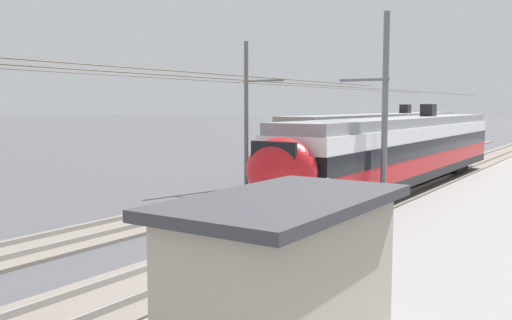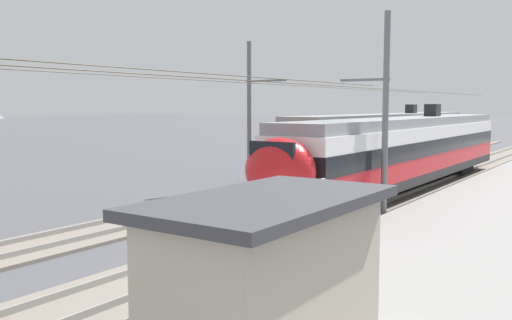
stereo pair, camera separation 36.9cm
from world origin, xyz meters
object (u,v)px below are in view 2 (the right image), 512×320
(platform_sign, at_px, (318,200))
(passenger_walking, at_px, (278,285))
(catenary_mast_mid, at_px, (382,114))
(platform_shelter, at_px, (269,292))
(potted_plant_by_shelter, at_px, (301,269))
(catenary_mast_far_side, at_px, (252,112))
(train_far_track, at_px, (388,136))
(potted_plant_platform_edge, at_px, (326,237))
(handbag_beside_passenger, at_px, (292,317))
(train_near_platform, at_px, (406,149))

(platform_sign, bearing_deg, passenger_walking, -159.34)
(catenary_mast_mid, relative_size, platform_shelter, 11.48)
(passenger_walking, height_order, potted_plant_by_shelter, passenger_walking)
(catenary_mast_far_side, relative_size, platform_shelter, 11.48)
(platform_shelter, bearing_deg, train_far_track, 18.60)
(train_far_track, relative_size, potted_plant_platform_edge, 39.05)
(train_far_track, bearing_deg, potted_plant_platform_edge, -162.23)
(catenary_mast_mid, distance_m, handbag_beside_passenger, 12.74)
(catenary_mast_mid, xyz_separation_m, potted_plant_platform_edge, (-6.81, -1.13, -3.38))
(train_far_track, relative_size, platform_shelter, 7.31)
(potted_plant_by_shelter, relative_size, platform_shelter, 0.19)
(handbag_beside_passenger, height_order, potted_plant_by_shelter, potted_plant_by_shelter)
(passenger_walking, relative_size, potted_plant_by_shelter, 2.23)
(catenary_mast_mid, xyz_separation_m, passenger_walking, (-12.44, -3.10, -2.88))
(potted_plant_by_shelter, xyz_separation_m, platform_shelter, (-4.31, -1.95, 1.06))
(catenary_mast_mid, relative_size, potted_plant_platform_edge, 61.32)
(passenger_walking, xyz_separation_m, platform_shelter, (-1.67, -0.91, 0.51))
(train_far_track, distance_m, passenger_walking, 33.12)
(catenary_mast_mid, relative_size, passenger_walking, 27.77)
(catenary_mast_far_side, bearing_deg, potted_plant_by_shelter, -141.39)
(catenary_mast_mid, distance_m, catenary_mast_far_side, 10.13)
(passenger_walking, distance_m, potted_plant_by_shelter, 2.89)
(train_far_track, bearing_deg, platform_sign, -162.47)
(catenary_mast_far_side, xyz_separation_m, passenger_walking, (-16.72, -12.28, -2.86))
(train_far_track, height_order, handbag_beside_passenger, train_far_track)
(passenger_walking, bearing_deg, train_far_track, 18.04)
(train_near_platform, distance_m, passenger_walking, 20.37)
(platform_sign, relative_size, passenger_walking, 1.27)
(train_near_platform, distance_m, platform_shelter, 22.20)
(catenary_mast_mid, bearing_deg, catenary_mast_far_side, 65.01)
(handbag_beside_passenger, bearing_deg, platform_sign, 22.42)
(catenary_mast_mid, xyz_separation_m, catenary_mast_far_side, (4.28, 9.18, -0.02))
(handbag_beside_passenger, bearing_deg, train_near_platform, 13.66)
(catenary_mast_mid, relative_size, potted_plant_by_shelter, 62.00)
(catenary_mast_mid, bearing_deg, handbag_beside_passenger, -165.65)
(platform_sign, relative_size, potted_plant_by_shelter, 2.85)
(platform_sign, bearing_deg, handbag_beside_passenger, -157.58)
(train_far_track, relative_size, handbag_beside_passenger, 77.06)
(train_near_platform, distance_m, handbag_beside_passenger, 19.80)
(platform_sign, distance_m, potted_plant_platform_edge, 1.30)
(catenary_mast_mid, distance_m, platform_sign, 7.85)
(handbag_beside_passenger, bearing_deg, potted_plant_platform_edge, 20.66)
(catenary_mast_far_side, bearing_deg, handbag_beside_passenger, -142.82)
(passenger_walking, distance_m, handbag_beside_passenger, 1.03)
(train_near_platform, height_order, potted_plant_platform_edge, train_near_platform)
(catenary_mast_mid, bearing_deg, train_near_platform, 12.55)
(platform_sign, relative_size, platform_shelter, 0.53)
(platform_sign, distance_m, handbag_beside_passenger, 4.96)
(catenary_mast_far_side, bearing_deg, catenary_mast_mid, -114.99)
(potted_plant_platform_edge, distance_m, potted_plant_by_shelter, 3.13)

